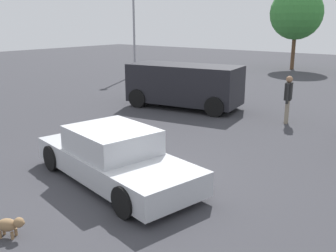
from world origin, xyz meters
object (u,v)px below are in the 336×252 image
pedestrian (288,95)px  light_post_mid (133,5)px  sedan_foreground (114,157)px  suv_dark (184,84)px  dog (10,225)px

pedestrian → light_post_mid: size_ratio=0.25×
sedan_foreground → suv_dark: (-3.33, 7.44, 0.44)m
dog → sedan_foreground: bearing=66.0°
sedan_foreground → suv_dark: 8.16m
pedestrian → light_post_mid: bearing=-38.6°
pedestrian → light_post_mid: 15.11m
dog → pedestrian: size_ratio=0.30×
sedan_foreground → dog: (0.35, -2.87, -0.34)m
sedan_foreground → pedestrian: pedestrian is taller
dog → suv_dark: (-3.68, 10.31, 0.78)m
sedan_foreground → pedestrian: bearing=92.8°
dog → suv_dark: suv_dark is taller
sedan_foreground → light_post_mid: 18.83m
suv_dark → pedestrian: (4.51, 0.14, 0.02)m
dog → pedestrian: pedestrian is taller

